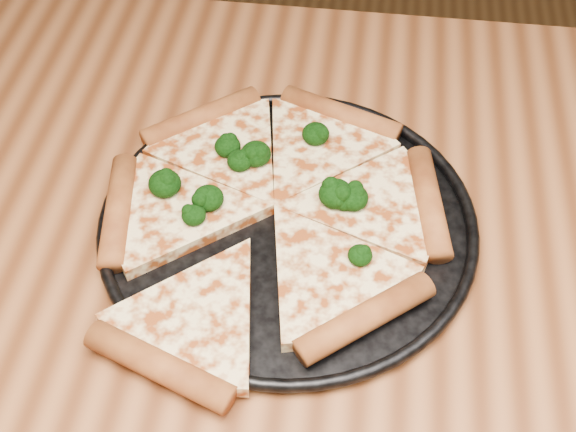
# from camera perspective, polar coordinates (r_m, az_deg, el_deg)

# --- Properties ---
(dining_table) EXTENTS (1.20, 0.90, 0.75)m
(dining_table) POSITION_cam_1_polar(r_m,az_deg,el_deg) (0.71, 3.82, -12.62)
(dining_table) COLOR brown
(dining_table) RESTS_ON ground
(pizza_pan) EXTENTS (0.34, 0.34, 0.02)m
(pizza_pan) POSITION_cam_1_polar(r_m,az_deg,el_deg) (0.69, 0.00, -0.45)
(pizza_pan) COLOR black
(pizza_pan) RESTS_ON dining_table
(pizza) EXTENTS (0.32, 0.37, 0.02)m
(pizza) POSITION_cam_1_polar(r_m,az_deg,el_deg) (0.69, -1.32, 0.30)
(pizza) COLOR #FFDD9C
(pizza) RESTS_ON pizza_pan
(broccoli_florets) EXTENTS (0.21, 0.16, 0.02)m
(broccoli_florets) POSITION_cam_1_polar(r_m,az_deg,el_deg) (0.70, -1.38, 2.65)
(broccoli_florets) COLOR black
(broccoli_florets) RESTS_ON pizza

